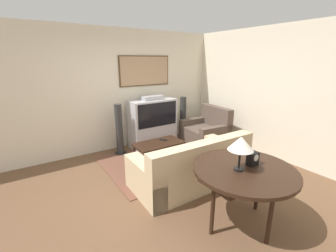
# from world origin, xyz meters

# --- Properties ---
(ground_plane) EXTENTS (12.00, 12.00, 0.00)m
(ground_plane) POSITION_xyz_m (0.00, 0.00, 0.00)
(ground_plane) COLOR brown
(wall_back) EXTENTS (12.00, 0.10, 2.70)m
(wall_back) POSITION_xyz_m (0.01, 2.13, 1.36)
(wall_back) COLOR beige
(wall_back) RESTS_ON ground_plane
(wall_right) EXTENTS (0.06, 12.00, 2.70)m
(wall_right) POSITION_xyz_m (2.63, 0.00, 1.35)
(wall_right) COLOR beige
(wall_right) RESTS_ON ground_plane
(area_rug) EXTENTS (2.10, 1.82, 0.01)m
(area_rug) POSITION_xyz_m (0.39, 0.85, 0.01)
(area_rug) COLOR brown
(area_rug) RESTS_ON ground_plane
(tv) EXTENTS (1.11, 0.49, 1.22)m
(tv) POSITION_xyz_m (0.79, 1.75, 0.58)
(tv) COLOR #B7B7BC
(tv) RESTS_ON ground_plane
(couch) EXTENTS (1.96, 0.97, 0.85)m
(couch) POSITION_xyz_m (0.44, -0.15, 0.29)
(couch) COLOR #CCB289
(couch) RESTS_ON ground_plane
(armchair) EXTENTS (0.93, 1.06, 0.94)m
(armchair) POSITION_xyz_m (1.89, 1.07, 0.31)
(armchair) COLOR brown
(armchair) RESTS_ON ground_plane
(coffee_table) EXTENTS (0.98, 0.53, 0.42)m
(coffee_table) POSITION_xyz_m (0.42, 0.88, 0.37)
(coffee_table) COLOR black
(coffee_table) RESTS_ON ground_plane
(console_table) EXTENTS (1.23, 1.23, 0.78)m
(console_table) POSITION_xyz_m (0.34, -1.25, 0.72)
(console_table) COLOR black
(console_table) RESTS_ON ground_plane
(table_lamp) EXTENTS (0.29, 0.29, 0.42)m
(table_lamp) POSITION_xyz_m (0.24, -1.24, 1.11)
(table_lamp) COLOR black
(table_lamp) RESTS_ON console_table
(mantel_clock) EXTENTS (0.14, 0.10, 0.16)m
(mantel_clock) POSITION_xyz_m (0.49, -1.24, 0.87)
(mantel_clock) COLOR black
(mantel_clock) RESTS_ON console_table
(remote) EXTENTS (0.12, 0.16, 0.02)m
(remote) POSITION_xyz_m (0.57, 0.95, 0.43)
(remote) COLOR black
(remote) RESTS_ON coffee_table
(speaker_tower_left) EXTENTS (0.27, 0.27, 1.13)m
(speaker_tower_left) POSITION_xyz_m (-0.09, 1.71, 0.54)
(speaker_tower_left) COLOR black
(speaker_tower_left) RESTS_ON ground_plane
(speaker_tower_right) EXTENTS (0.27, 0.27, 1.13)m
(speaker_tower_right) POSITION_xyz_m (1.66, 1.71, 0.54)
(speaker_tower_right) COLOR black
(speaker_tower_right) RESTS_ON ground_plane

